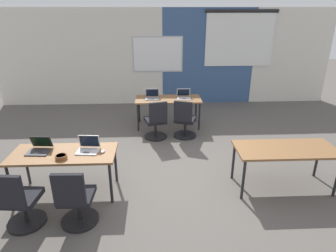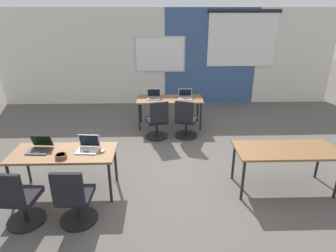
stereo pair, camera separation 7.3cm
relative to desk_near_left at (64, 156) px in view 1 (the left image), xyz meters
name	(u,v)px [view 1 (the left image)]	position (x,y,z in m)	size (l,w,h in m)	color
ground_plane	(174,170)	(1.75, 0.60, -0.66)	(24.00, 24.00, 0.00)	#56514C
back_wall_assembly	(167,57)	(1.80, 4.80, 0.75)	(10.00, 0.27, 2.80)	silver
desk_near_left	(64,156)	(0.00, 0.00, 0.00)	(1.60, 0.70, 0.72)	brown
desk_near_right	(286,152)	(3.50, 0.00, 0.00)	(1.60, 0.70, 0.72)	brown
desk_far_center	(168,101)	(1.75, 2.80, 0.00)	(1.60, 0.70, 0.72)	brown
laptop_near_left_inner	(88,148)	(0.37, 0.05, 0.11)	(0.35, 0.31, 0.23)	silver
mouse_near_left_inner	(103,151)	(0.61, -0.01, 0.08)	(0.08, 0.11, 0.03)	silver
chair_near_left_inner	(76,202)	(0.34, -0.78, -0.28)	(0.52, 0.55, 0.92)	black
laptop_near_left_end	(39,149)	(-0.38, 0.07, 0.11)	(0.35, 0.34, 0.22)	#333338
chair_near_left_end	(20,204)	(-0.39, -0.79, -0.28)	(0.52, 0.56, 0.92)	black
laptop_far_left	(152,97)	(1.36, 2.80, 0.11)	(0.34, 0.30, 0.23)	#9E9EA3
chair_far_left	(156,123)	(1.44, 2.04, -0.28)	(0.54, 0.59, 0.92)	black
laptop_far_right	(184,96)	(2.13, 2.81, 0.11)	(0.33, 0.31, 0.23)	silver
chair_far_right	(185,122)	(2.09, 2.07, -0.28)	(0.56, 0.61, 0.92)	black
snack_bowl	(61,157)	(0.03, -0.19, 0.10)	(0.18, 0.18, 0.06)	brown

